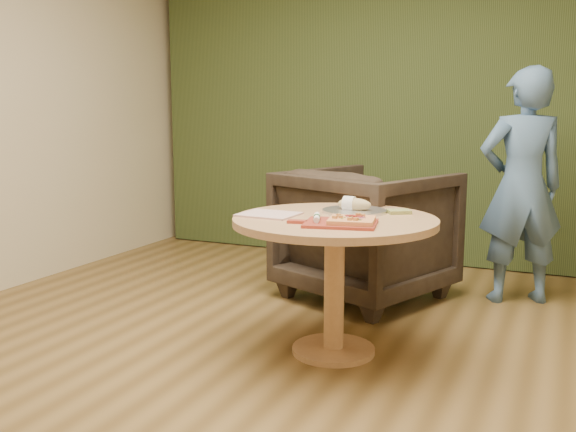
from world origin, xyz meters
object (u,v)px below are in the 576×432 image
Objects in this scene: pedestal_table at (335,243)px; serving_tray at (354,211)px; bread_roll at (353,204)px; person_standing at (521,187)px; pizza_paddle at (339,223)px; armchair at (367,227)px; cutlery_roll at (317,217)px; flatbread_pizza at (352,220)px.

serving_tray is (0.04, 0.21, 0.15)m from pedestal_table.
pedestal_table is 0.28m from bread_roll.
person_standing is (0.78, 1.21, 0.04)m from serving_tray.
bread_roll is at bearing 82.01° from pedestal_table.
pizza_paddle is at bearing 39.80° from person_standing.
bread_roll is 0.94m from armchair.
armchair is 0.63× the size of person_standing.
person_standing is (0.82, 1.42, 0.19)m from pedestal_table.
cutlery_roll is at bearing 36.61° from person_standing.
pedestal_table is at bearing 63.00° from cutlery_roll.
cutlery_roll is 0.19× the size of armchair.
person_standing is (0.79, 1.21, 0.00)m from bread_roll.
armchair is (-0.16, 1.08, -0.10)m from pedestal_table.
bread_roll reaches higher than pizza_paddle.
armchair reaches higher than serving_tray.
serving_tray reaches higher than pedestal_table.
pedestal_table is 5.62× the size of bread_roll.
person_standing is at bearing 57.18° from serving_tray.
person_standing is at bearing 54.00° from pizza_paddle.
bread_roll is 0.19× the size of armchair.
pedestal_table is 0.27m from cutlery_roll.
pedestal_table is at bearing 129.36° from flatbread_pizza.
armchair reaches higher than bread_roll.
pedestal_table is 5.61× the size of cutlery_roll.
pizza_paddle is 2.42× the size of cutlery_roll.
pedestal_table is at bearing 120.03° from armchair.
cutlery_roll is 0.54× the size of serving_tray.
pizza_paddle is 0.41m from serving_tray.
person_standing reaches higher than pizza_paddle.
flatbread_pizza is at bearing 125.60° from armchair.
flatbread_pizza is at bearing -50.64° from pedestal_table.
armchair is at bearing 98.21° from pedestal_table.
pedestal_table is at bearing 103.06° from pizza_paddle.
cutlery_roll is (-0.18, -0.01, 0.00)m from flatbread_pizza.
serving_tray is (-0.12, 0.40, -0.02)m from flatbread_pizza.
bread_roll is at bearing 123.79° from armchair.
pizza_paddle is 1.78m from person_standing.
armchair reaches higher than pedestal_table.
bread_roll is (0.05, 0.41, 0.01)m from cutlery_roll.
pizza_paddle is 0.29× the size of person_standing.
flatbread_pizza is at bearing -73.50° from serving_tray.
cutlery_roll reaches higher than pizza_paddle.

